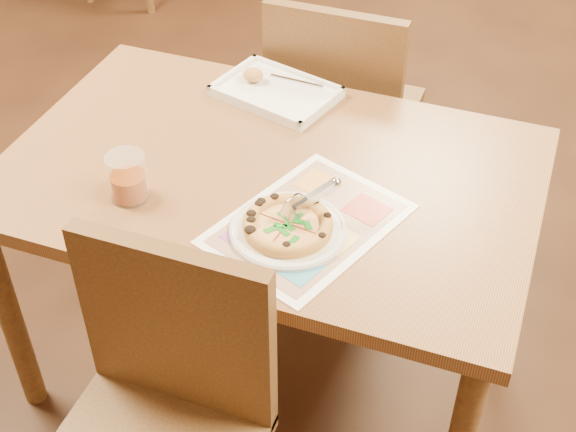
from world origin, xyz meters
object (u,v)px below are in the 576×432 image
(dining_table, at_px, (269,196))
(plate, at_px, (288,231))
(chair_near, at_px, (161,398))
(glass_tumbler, at_px, (128,180))
(pizza, at_px, (288,225))
(chair_far, at_px, (340,98))
(pizza_cutter, at_px, (310,200))
(menu, at_px, (308,224))
(appetizer_tray, at_px, (274,92))

(dining_table, xyz_separation_m, plate, (0.13, -0.20, 0.09))
(chair_near, distance_m, glass_tumbler, 0.51)
(chair_near, height_order, pizza, chair_near)
(dining_table, height_order, chair_far, chair_far)
(chair_near, xyz_separation_m, chair_far, (-0.00, 1.20, 0.00))
(chair_far, distance_m, pizza_cutter, 0.82)
(plate, bearing_deg, menu, 53.51)
(dining_table, relative_size, pizza_cutter, 12.03)
(menu, bearing_deg, pizza_cutter, -42.51)
(plate, height_order, glass_tumbler, glass_tumbler)
(plate, xyz_separation_m, pizza, (-0.00, -0.00, 0.02))
(chair_far, xyz_separation_m, pizza_cutter, (0.16, -0.77, 0.23))
(glass_tumbler, bearing_deg, dining_table, 38.55)
(chair_near, bearing_deg, plate, 72.47)
(pizza, bearing_deg, menu, 54.00)
(chair_near, xyz_separation_m, menu, (0.16, 0.44, 0.16))
(pizza_cutter, height_order, glass_tumbler, glass_tumbler)
(pizza_cutter, height_order, appetizer_tray, pizza_cutter)
(dining_table, bearing_deg, menu, -45.32)
(pizza, relative_size, menu, 0.46)
(dining_table, relative_size, glass_tumbler, 11.33)
(plate, height_order, pizza, pizza)
(pizza_cutter, bearing_deg, plate, -179.86)
(appetizer_tray, relative_size, glass_tumbler, 3.13)
(pizza_cutter, height_order, menu, pizza_cutter)
(glass_tumbler, bearing_deg, menu, 6.83)
(chair_near, distance_m, menu, 0.49)
(chair_near, height_order, glass_tumbler, chair_near)
(pizza_cutter, bearing_deg, pizza, -179.28)
(dining_table, xyz_separation_m, appetizer_tray, (-0.11, 0.32, 0.10))
(dining_table, distance_m, menu, 0.24)
(chair_near, xyz_separation_m, glass_tumbler, (-0.26, 0.39, 0.20))
(chair_far, relative_size, pizza, 2.34)
(dining_table, height_order, menu, menu)
(glass_tumbler, bearing_deg, chair_far, 72.01)
(chair_near, relative_size, chair_far, 1.00)
(chair_near, height_order, plate, chair_near)
(appetizer_tray, distance_m, menu, 0.55)
(chair_far, bearing_deg, menu, 101.71)
(pizza_cutter, xyz_separation_m, glass_tumbler, (-0.43, -0.05, -0.03))
(plate, xyz_separation_m, menu, (0.03, 0.04, -0.00))
(appetizer_tray, relative_size, menu, 0.83)
(pizza, xyz_separation_m, menu, (0.03, 0.04, -0.02))
(pizza_cutter, distance_m, glass_tumbler, 0.43)
(pizza, xyz_separation_m, glass_tumbler, (-0.39, -0.01, 0.03))
(dining_table, distance_m, chair_far, 0.61)
(chair_far, relative_size, menu, 1.08)
(chair_near, distance_m, chair_far, 1.20)
(glass_tumbler, xyz_separation_m, menu, (0.42, 0.05, -0.05))
(pizza_cutter, distance_m, appetizer_tray, 0.56)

